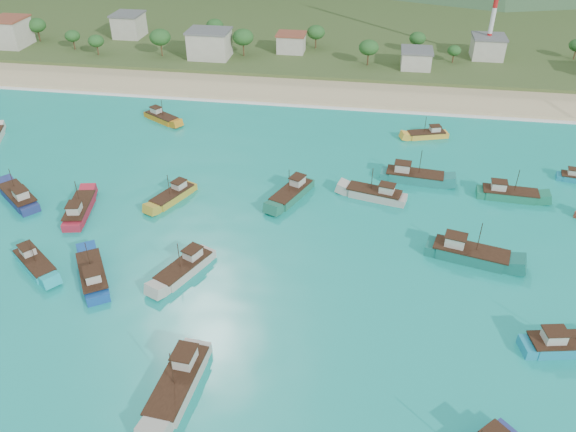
# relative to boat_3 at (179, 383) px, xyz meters

# --- Properties ---
(ground) EXTENTS (600.00, 600.00, 0.00)m
(ground) POSITION_rel_boat_3_xyz_m (2.49, 14.27, -0.89)
(ground) COLOR #0C8978
(ground) RESTS_ON ground
(beach) EXTENTS (400.00, 18.00, 1.20)m
(beach) POSITION_rel_boat_3_xyz_m (2.49, 93.27, -0.89)
(beach) COLOR beige
(beach) RESTS_ON ground
(land) EXTENTS (400.00, 110.00, 2.40)m
(land) POSITION_rel_boat_3_xyz_m (2.49, 154.27, -0.89)
(land) COLOR #385123
(land) RESTS_ON ground
(surf_line) EXTENTS (400.00, 2.50, 0.08)m
(surf_line) POSITION_rel_boat_3_xyz_m (2.49, 83.77, -0.89)
(surf_line) COLOR white
(surf_line) RESTS_ON ground
(village) EXTENTS (215.19, 25.45, 7.57)m
(village) POSITION_rel_boat_3_xyz_m (5.50, 116.22, 3.85)
(village) COLOR beige
(village) RESTS_ON ground
(vegetation) EXTENTS (274.50, 24.98, 8.68)m
(vegetation) POSITION_rel_boat_3_xyz_m (6.16, 117.37, 4.12)
(vegetation) COLOR #235623
(vegetation) RESTS_ON ground
(boat_3) EXTENTS (4.47, 12.18, 7.06)m
(boat_3) POSITION_rel_boat_3_xyz_m (0.00, 0.00, 0.00)
(boat_3) COLOR #AFABA0
(boat_3) RESTS_ON ground
(boat_6) EXTENTS (9.26, 7.16, 5.44)m
(boat_6) POSITION_rel_boat_3_xyz_m (-27.19, 70.36, -0.29)
(boat_6) COLOR orange
(boat_6) RESTS_ON ground
(boat_10) EXTENTS (6.98, 10.62, 6.07)m
(boat_10) POSITION_rel_boat_3_xyz_m (-5.67, 19.90, -0.18)
(boat_10) COLOR #B5AEA3
(boat_10) RESTS_ON ground
(boat_11) EXTENTS (11.72, 4.57, 6.75)m
(boat_11) POSITION_rel_boat_3_xyz_m (27.24, 51.72, -0.06)
(boat_11) COLOR #1A7771
(boat_11) RESTS_ON ground
(boat_12) EXTENTS (7.00, 11.03, 6.29)m
(boat_12) POSITION_rel_boat_3_xyz_m (6.27, 42.62, -0.14)
(boat_12) COLOR #1C674F
(boat_12) RESTS_ON ground
(boat_14) EXTENTS (11.18, 5.24, 6.36)m
(boat_14) POSITION_rel_boat_3_xyz_m (44.46, 12.96, -0.13)
(boat_14) COLOR teal
(boat_14) RESTS_ON ground
(boat_16) EXTENTS (8.49, 10.78, 6.36)m
(boat_16) POSITION_rel_boat_3_xyz_m (-17.89, 16.28, -0.13)
(boat_16) COLOR #124492
(boat_16) RESTS_ON ground
(boat_17) EXTENTS (10.46, 9.30, 6.41)m
(boat_17) POSITION_rel_boat_3_xyz_m (-39.74, 34.06, -0.12)
(boat_17) COLOR navy
(boat_17) RESTS_ON ground
(boat_18) EXTENTS (9.38, 8.19, 5.71)m
(boat_18) POSITION_rel_boat_3_xyz_m (-27.49, 17.70, -0.24)
(boat_18) COLOR #1AB0BD
(boat_18) RESTS_ON ground
(boat_22) EXTENTS (8.97, 5.02, 5.08)m
(boat_22) POSITION_rel_boat_3_xyz_m (30.61, 70.79, -0.36)
(boat_22) COLOR gold
(boat_22) RESTS_ON ground
(boat_24) EXTENTS (10.53, 3.67, 6.13)m
(boat_24) POSITION_rel_boat_3_xyz_m (43.36, 48.21, -0.17)
(boat_24) COLOR #157254
(boat_24) RESTS_ON ground
(boat_27) EXTENTS (10.83, 5.41, 6.14)m
(boat_27) POSITION_rel_boat_3_xyz_m (20.59, 44.63, -0.17)
(boat_27) COLOR #B0AAA1
(boat_27) RESTS_ON ground
(boat_28) EXTENTS (6.36, 9.73, 5.56)m
(boat_28) POSITION_rel_boat_3_xyz_m (-13.82, 38.82, -0.27)
(boat_28) COLOR gold
(boat_28) RESTS_ON ground
(boat_31) EXTENTS (5.15, 10.91, 6.20)m
(boat_31) POSITION_rel_boat_3_xyz_m (-27.61, 31.95, -0.16)
(boat_31) COLOR #AE1F32
(boat_31) RESTS_ON ground
(boat_32) EXTENTS (12.57, 6.36, 7.13)m
(boat_32) POSITION_rel_boat_3_xyz_m (34.65, 29.46, 0.01)
(boat_32) COLOR #14675C
(boat_32) RESTS_ON ground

